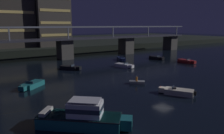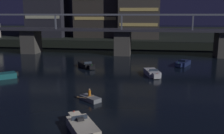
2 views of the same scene
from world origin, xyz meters
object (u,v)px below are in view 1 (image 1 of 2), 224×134
Objects in this scene: river_bridge at (65,45)px; speedboat_far_left at (121,59)px; speedboat_mid_left at (124,65)px; cabin_cruiser_near_left at (83,117)px; speedboat_far_center at (70,68)px; dinghy_with_paddler at (137,82)px; tower_central at (50,17)px; speedboat_near_right at (186,61)px; tower_west_tall at (10,3)px; speedboat_mid_center at (32,85)px; speedboat_mid_right at (177,92)px; speedboat_near_center at (156,58)px.

river_bridge reaches higher than speedboat_far_left.
river_bridge is 18.42× the size of speedboat_mid_left.
cabin_cruiser_near_left is 28.53m from speedboat_far_center.
speedboat_far_left is 25.09m from dinghy_with_paddler.
cabin_cruiser_near_left is at bearing -106.07° from tower_central.
river_bridge reaches higher than dinghy_with_paddler.
speedboat_mid_left is 12.40m from speedboat_far_center.
river_bridge is at bearing 72.11° from speedboat_far_center.
tower_west_tall is at bearing 126.48° from speedboat_near_right.
cabin_cruiser_near_left reaches higher than speedboat_mid_center.
river_bridge is 16.45m from speedboat_far_center.
speedboat_mid_right is 25.76m from speedboat_far_center.
dinghy_with_paddler reaches higher than speedboat_far_left.
tower_west_tall reaches higher than speedboat_mid_center.
cabin_cruiser_near_left is 17.31m from dinghy_with_paddler.
dinghy_with_paddler reaches higher than speedboat_far_center.
tower_central is 54.58m from dinghy_with_paddler.
speedboat_near_right is 1.14× the size of speedboat_mid_center.
tower_central is 4.13× the size of speedboat_mid_left.
speedboat_mid_right is at bearing -82.15° from dinghy_with_paddler.
speedboat_near_center and speedboat_far_center have the same top height.
cabin_cruiser_near_left is 45.55m from speedboat_near_center.
speedboat_mid_center is at bearing -166.56° from speedboat_mid_left.
speedboat_near_right and speedboat_far_left have the same top height.
speedboat_near_center is 1.00× the size of speedboat_mid_left.
speedboat_near_right is at bearing -64.58° from tower_central.
tower_central is at bearing 73.93° from cabin_cruiser_near_left.
speedboat_mid_right and speedboat_far_left have the same top height.
tower_central reaches higher than speedboat_far_left.
speedboat_near_right and speedboat_far_center have the same top height.
dinghy_with_paddler is (9.63, -54.66, -16.66)m from tower_west_tall.
speedboat_far_left is at bearing 13.70° from speedboat_far_center.
cabin_cruiser_near_left is at bearing -87.85° from speedboat_mid_center.
speedboat_near_right is 1.08× the size of speedboat_mid_right.
tower_west_tall is at bearing 123.99° from speedboat_far_left.
speedboat_mid_center is 0.97× the size of speedboat_far_center.
dinghy_with_paddler is at bearing -118.22° from speedboat_mid_left.
speedboat_mid_right is 0.97× the size of speedboat_far_left.
cabin_cruiser_near_left is at bearing -174.33° from speedboat_mid_right.
speedboat_near_right and speedboat_mid_center have the same top height.
tower_central reaches higher than speedboat_mid_left.
speedboat_near_center is 1.10× the size of speedboat_far_center.
tower_west_tall is 10.95× the size of dinghy_with_paddler.
tower_west_tall is at bearing 99.73° from speedboat_mid_right.
speedboat_far_left is (5.63, 8.71, 0.00)m from speedboat_mid_left.
speedboat_mid_right is (-23.26, -16.37, 0.00)m from speedboat_near_right.
speedboat_near_right is (33.95, -45.92, -16.52)m from tower_west_tall.
tower_west_tall is 5.72× the size of speedboat_near_center.
speedboat_mid_right is 1.02× the size of speedboat_far_center.
speedboat_mid_left is at bearing 166.27° from speedboat_near_right.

